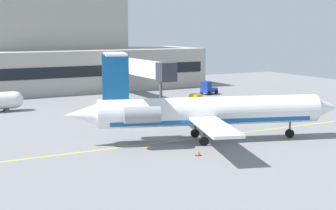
{
  "coord_description": "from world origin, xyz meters",
  "views": [
    {
      "loc": [
        -24.87,
        -41.94,
        11.42
      ],
      "look_at": [
        0.7,
        5.62,
        3.0
      ],
      "focal_mm": 53.33,
      "sensor_mm": 36.0,
      "label": 1
    }
  ],
  "objects_px": {
    "baggage_tug": "(208,88)",
    "belt_loader": "(193,103)",
    "regional_jet": "(206,111)",
    "pushback_tractor": "(133,114)"
  },
  "relations": [
    {
      "from": "regional_jet",
      "to": "pushback_tractor",
      "type": "distance_m",
      "value": 13.85
    },
    {
      "from": "baggage_tug",
      "to": "regional_jet",
      "type": "bearing_deg",
      "value": -123.25
    },
    {
      "from": "regional_jet",
      "to": "pushback_tractor",
      "type": "relative_size",
      "value": 6.96
    },
    {
      "from": "regional_jet",
      "to": "belt_loader",
      "type": "xyz_separation_m",
      "value": [
        9.22,
        17.55,
        -2.12
      ]
    },
    {
      "from": "baggage_tug",
      "to": "belt_loader",
      "type": "height_order",
      "value": "baggage_tug"
    },
    {
      "from": "regional_jet",
      "to": "belt_loader",
      "type": "distance_m",
      "value": 19.94
    },
    {
      "from": "pushback_tractor",
      "to": "baggage_tug",
      "type": "bearing_deg",
      "value": 37.42
    },
    {
      "from": "regional_jet",
      "to": "baggage_tug",
      "type": "xyz_separation_m",
      "value": [
        19.71,
        30.07,
        -2.06
      ]
    },
    {
      "from": "baggage_tug",
      "to": "belt_loader",
      "type": "relative_size",
      "value": 0.94
    },
    {
      "from": "pushback_tractor",
      "to": "belt_loader",
      "type": "height_order",
      "value": "belt_loader"
    }
  ]
}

